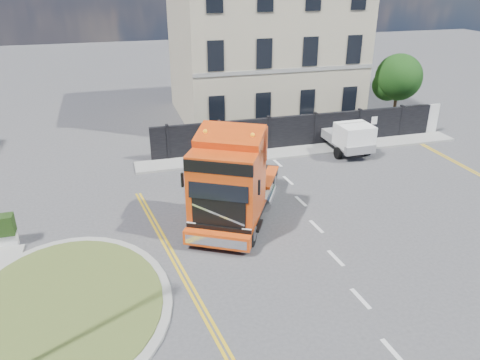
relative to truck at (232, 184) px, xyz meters
name	(u,v)px	position (x,y,z in m)	size (l,w,h in m)	color
ground	(247,232)	(0.43, -0.83, -1.88)	(120.00, 120.00, 0.00)	#424244
traffic_island	(66,305)	(-6.57, -3.83, -1.80)	(6.80, 6.80, 0.17)	gray
hoarding_fence	(308,130)	(6.98, 8.17, -0.88)	(18.80, 0.25, 2.00)	black
georgian_building	(262,35)	(6.43, 15.67, 3.90)	(12.30, 10.30, 12.80)	#B5AD90
tree	(396,79)	(14.81, 11.26, 1.17)	(3.20, 3.20, 4.80)	#382619
pavement_far	(304,151)	(6.43, 7.27, -1.82)	(20.00, 1.60, 0.12)	gray
truck	(232,184)	(0.00, 0.00, 0.00)	(5.64, 7.37, 4.19)	black
flatbed_pickup	(349,137)	(8.77, 6.27, -0.83)	(2.09, 4.71, 1.95)	gray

